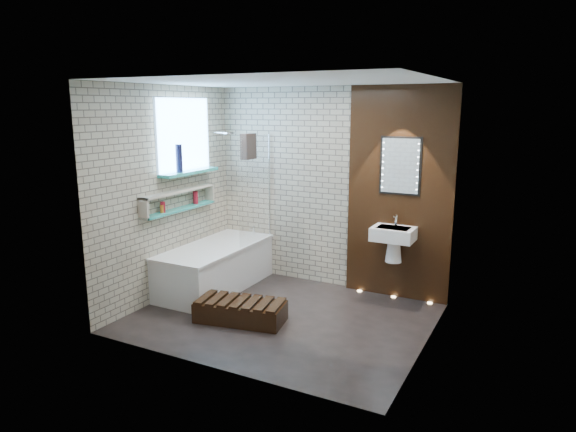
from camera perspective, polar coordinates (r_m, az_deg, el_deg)
The scene contains 15 objects.
ground at distance 5.94m, azimuth -0.68°, elevation -11.18°, with size 3.20×3.20×0.00m, color black.
room_shell at distance 5.56m, azimuth -0.71°, elevation 1.22°, with size 3.24×3.20×2.60m.
walnut_panel at distance 6.38m, azimuth 12.30°, elevation 2.37°, with size 1.30×0.06×2.60m, color black.
clerestory_window at distance 6.64m, azimuth -11.42°, elevation 8.00°, with size 0.18×1.00×0.94m.
display_niche at distance 6.54m, azimuth -11.98°, elevation 1.73°, with size 0.14×1.30×0.26m.
bathtub at distance 6.81m, azimuth -8.05°, elevation -5.60°, with size 0.79×1.74×0.70m.
bath_screen at distance 6.75m, azimuth -3.67°, elevation 2.97°, with size 0.01×0.78×1.40m, color white.
towel at distance 6.55m, azimuth -4.42°, elevation 7.70°, with size 0.09×0.25×0.32m, color black.
shower_head at distance 6.95m, azimuth -6.57°, elevation 9.15°, with size 0.18×0.18×0.02m, color silver.
washbasin at distance 6.30m, azimuth 11.62°, elevation -2.48°, with size 0.50×0.36×0.58m.
led_mirror at distance 6.30m, azimuth 12.35°, elevation 5.45°, with size 0.50×0.02×0.70m.
walnut_step at distance 5.83m, azimuth -5.30°, elevation -10.53°, with size 0.98×0.44×0.22m, color black.
niche_bottles at distance 6.56m, azimuth -11.87°, elevation 1.50°, with size 0.07×0.71×0.16m.
sill_vases at distance 6.45m, azimuth -12.00°, elevation 6.27°, with size 0.08×0.08×0.35m.
floor_uplights at distance 6.66m, azimuth 11.63°, elevation -8.77°, with size 0.96×0.06×0.01m.
Camera 1 is at (2.57, -4.81, 2.35)m, focal length 32.03 mm.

